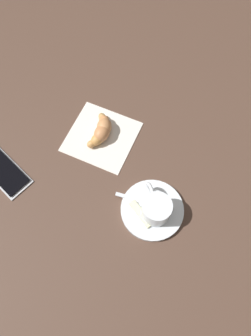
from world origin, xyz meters
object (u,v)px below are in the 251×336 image
Objects in this scene: sugar_packet at (141,214)px; napkin at (101,137)px; cell_phone at (3,170)px; croissant at (102,130)px; teaspoon at (153,205)px; saucer at (152,210)px; espresso_cup at (156,208)px.

sugar_packet reaches higher than napkin.
napkin is at bearing 168.80° from sugar_packet.
cell_phone is at bearing -144.65° from sugar_packet.
croissant is at bearing 167.54° from sugar_packet.
napkin is at bearing 58.93° from cell_phone.
teaspoon is 0.23m from croissant.
saucer is at bearing -22.07° from croissant.
sugar_packet is at bearing -27.96° from napkin.
teaspoon is 0.81× the size of napkin.
espresso_cup reaches higher than teaspoon.
saucer is at bearing -67.25° from teaspoon.
espresso_cup is 0.03m from teaspoon.
sugar_packet is 0.23m from napkin.
espresso_cup is 0.65× the size of teaspoon.
espresso_cup is 0.82× the size of croissant.
teaspoon is 1.89× the size of sugar_packet.
croissant is (-0.23, 0.09, -0.02)m from espresso_cup.
napkin is (-0.21, 0.07, -0.01)m from teaspoon.
saucer is 0.23m from napkin.
cell_phone is at bearing -159.14° from espresso_cup.
cell_phone is at bearing -121.07° from napkin.
espresso_cup is at bearing 20.86° from cell_phone.
croissant is (-0.00, 0.01, 0.02)m from napkin.
teaspoon reaches higher than sugar_packet.
espresso_cup is (0.01, -0.00, 0.04)m from saucer.
napkin is at bearing 159.63° from espresso_cup.
cell_phone is at bearing -156.95° from teaspoon.
teaspoon reaches higher than napkin.
espresso_cup is at bearing 62.67° from sugar_packet.
cell_phone reaches higher than napkin.
espresso_cup is 0.04m from sugar_packet.
saucer is 0.88× the size of napkin.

